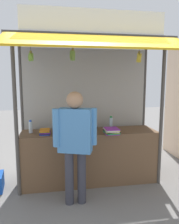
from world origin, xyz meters
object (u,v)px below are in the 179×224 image
at_px(magazine_stack_mid_left, 45,132).
at_px(vendor_person, 75,138).
at_px(water_bottle_mid_right, 88,124).
at_px(banana_bunch_rightmost, 139,58).
at_px(banana_bunch_leftmost, 73,55).
at_px(water_bottle_far_right, 111,123).
at_px(water_bottle_back_right, 31,127).
at_px(magazine_stack_rear_center, 111,131).
at_px(banana_bunch_inner_right, 31,57).
at_px(water_bottle_back_left, 63,124).

bearing_deg(magazine_stack_mid_left, vendor_person, -55.15).
relative_size(water_bottle_mid_right, banana_bunch_rightmost, 0.88).
height_order(banana_bunch_leftmost, banana_bunch_rightmost, same).
relative_size(water_bottle_far_right, water_bottle_back_right, 1.04).
height_order(magazine_stack_rear_center, vendor_person, vendor_person).
distance_m(water_bottle_back_right, banana_bunch_inner_right, 1.24).
bearing_deg(water_bottle_back_left, magazine_stack_rear_center, -17.61).
height_order(magazine_stack_rear_center, banana_bunch_rightmost, banana_bunch_rightmost).
xyz_separation_m(banana_bunch_inner_right, banana_bunch_rightmost, (1.67, 0.00, 0.02)).
xyz_separation_m(banana_bunch_rightmost, vendor_person, (-1.06, -0.29, -1.18)).
distance_m(water_bottle_far_right, banana_bunch_leftmost, 1.52).
xyz_separation_m(water_bottle_back_right, magazine_stack_mid_left, (0.25, -0.10, -0.07)).
bearing_deg(banana_bunch_rightmost, banana_bunch_inner_right, -180.00).
xyz_separation_m(magazine_stack_mid_left, magazine_stack_rear_center, (1.13, -0.17, 0.01)).
distance_m(banana_bunch_leftmost, vendor_person, 1.24).
relative_size(water_bottle_far_right, banana_bunch_leftmost, 0.89).
xyz_separation_m(water_bottle_back_right, banana_bunch_leftmost, (0.70, -0.47, 1.18)).
distance_m(water_bottle_mid_right, banana_bunch_rightmost, 1.47).
bearing_deg(banana_bunch_rightmost, water_bottle_back_right, 165.12).
height_order(water_bottle_back_left, magazine_stack_mid_left, water_bottle_back_left).
bearing_deg(vendor_person, magazine_stack_rear_center, 55.03).
xyz_separation_m(water_bottle_back_right, magazine_stack_rear_center, (1.38, -0.28, -0.06)).
height_order(water_bottle_back_left, banana_bunch_rightmost, banana_bunch_rightmost).
xyz_separation_m(water_bottle_back_left, water_bottle_far_right, (0.91, 0.14, -0.03)).
bearing_deg(banana_bunch_inner_right, banana_bunch_leftmost, -0.01).
bearing_deg(banana_bunch_inner_right, water_bottle_mid_right, 30.29).
xyz_separation_m(magazine_stack_mid_left, banana_bunch_rightmost, (1.51, -0.36, 1.23)).
relative_size(banana_bunch_inner_right, banana_bunch_leftmost, 1.06).
distance_m(water_bottle_back_left, magazine_stack_rear_center, 0.86).
bearing_deg(magazine_stack_mid_left, banana_bunch_rightmost, -13.49).
xyz_separation_m(water_bottle_mid_right, banana_bunch_rightmost, (0.73, -0.55, 1.15)).
relative_size(water_bottle_back_left, banana_bunch_inner_right, 1.09).
bearing_deg(magazine_stack_mid_left, banana_bunch_inner_right, -113.24).
bearing_deg(banana_bunch_rightmost, vendor_person, -164.84).
bearing_deg(magazine_stack_rear_center, water_bottle_mid_right, 133.90).
bearing_deg(magazine_stack_rear_center, water_bottle_back_left, 162.39).
bearing_deg(banana_bunch_leftmost, water_bottle_mid_right, 59.24).
distance_m(magazine_stack_rear_center, banana_bunch_inner_right, 1.77).
bearing_deg(water_bottle_far_right, banana_bunch_leftmost, -142.81).
bearing_deg(water_bottle_back_left, banana_bunch_leftmost, -72.97).
bearing_deg(water_bottle_back_right, banana_bunch_rightmost, -14.88).
relative_size(magazine_stack_mid_left, magazine_stack_rear_center, 1.00).
bearing_deg(vendor_person, banana_bunch_rightmost, 35.21).
bearing_deg(banana_bunch_rightmost, banana_bunch_leftmost, -179.99).
relative_size(water_bottle_mid_right, magazine_stack_mid_left, 0.79).
bearing_deg(water_bottle_mid_right, banana_bunch_inner_right, -149.71).
bearing_deg(water_bottle_mid_right, magazine_stack_rear_center, -46.10).
bearing_deg(water_bottle_mid_right, magazine_stack_mid_left, -166.64).
bearing_deg(banana_bunch_leftmost, water_bottle_back_right, 146.44).
relative_size(banana_bunch_leftmost, vendor_person, 0.16).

